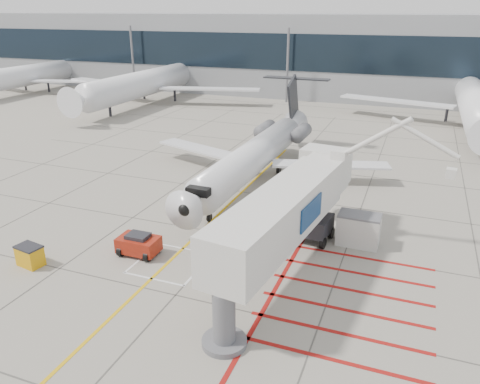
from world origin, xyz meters
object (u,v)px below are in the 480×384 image
at_px(jet_bridge, 280,223).
at_px(pushback_tug, 139,244).
at_px(spill_bin, 30,256).
at_px(regional_jet, 245,146).

relative_size(jet_bridge, pushback_tug, 7.16).
distance_m(pushback_tug, spill_bin, 6.57).
bearing_deg(regional_jet, pushback_tug, -98.56).
bearing_deg(jet_bridge, spill_bin, -158.42).
relative_size(regional_jet, pushback_tug, 11.72).
height_order(regional_jet, pushback_tug, regional_jet).
bearing_deg(spill_bin, regional_jet, 74.88).
bearing_deg(jet_bridge, regional_jet, 125.32).
bearing_deg(spill_bin, jet_bridge, 23.98).
height_order(jet_bridge, spill_bin, jet_bridge).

